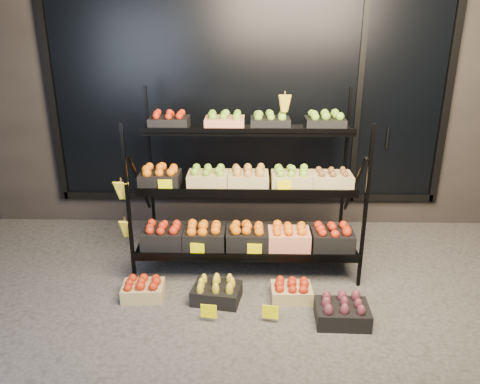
{
  "coord_description": "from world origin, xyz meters",
  "views": [
    {
      "loc": [
        0.02,
        -3.55,
        2.29
      ],
      "look_at": [
        -0.06,
        0.55,
        0.76
      ],
      "focal_mm": 35.0,
      "sensor_mm": 36.0,
      "label": 1
    }
  ],
  "objects_px": {
    "display_rack": "(246,188)",
    "floor_crate_midleft": "(217,291)",
    "floor_crate_left": "(143,288)",
    "floor_crate_midright": "(291,290)"
  },
  "relations": [
    {
      "from": "display_rack",
      "to": "floor_crate_left",
      "type": "xyz_separation_m",
      "value": [
        -0.89,
        -0.65,
        -0.7
      ]
    },
    {
      "from": "floor_crate_midright",
      "to": "floor_crate_midleft",
      "type": "bearing_deg",
      "value": -178.03
    },
    {
      "from": "display_rack",
      "to": "floor_crate_left",
      "type": "distance_m",
      "value": 1.3
    },
    {
      "from": "floor_crate_midleft",
      "to": "floor_crate_midright",
      "type": "xyz_separation_m",
      "value": [
        0.65,
        0.04,
        -0.01
      ]
    },
    {
      "from": "floor_crate_midleft",
      "to": "floor_crate_midright",
      "type": "relative_size",
      "value": 1.26
    },
    {
      "from": "display_rack",
      "to": "floor_crate_midleft",
      "type": "xyz_separation_m",
      "value": [
        -0.24,
        -0.69,
        -0.69
      ]
    },
    {
      "from": "floor_crate_left",
      "to": "floor_crate_midright",
      "type": "height_order",
      "value": "floor_crate_left"
    },
    {
      "from": "display_rack",
      "to": "floor_crate_left",
      "type": "relative_size",
      "value": 5.92
    },
    {
      "from": "display_rack",
      "to": "floor_crate_left",
      "type": "height_order",
      "value": "display_rack"
    },
    {
      "from": "floor_crate_midleft",
      "to": "floor_crate_midright",
      "type": "distance_m",
      "value": 0.65
    }
  ]
}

